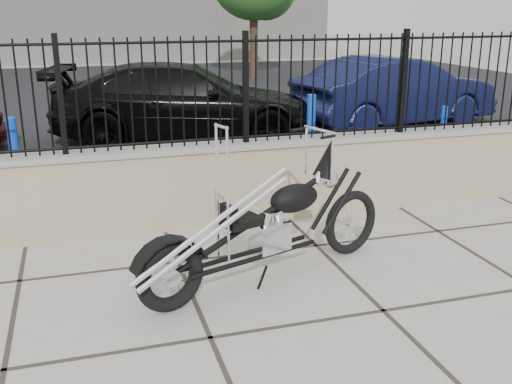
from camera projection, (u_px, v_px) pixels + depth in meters
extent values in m
plane|color=#99968E|center=(210.00, 338.00, 4.66)|extent=(90.00, 90.00, 0.00)
plane|color=black|center=(109.00, 101.00, 16.08)|extent=(30.00, 30.00, 0.00)
cube|color=gray|center=(162.00, 189.00, 6.80)|extent=(14.00, 0.36, 0.96)
cube|color=black|center=(157.00, 94.00, 6.48)|extent=(14.00, 0.08, 1.20)
imported|color=black|center=(185.00, 102.00, 11.37)|extent=(5.29, 3.05, 1.44)
imported|color=#0E1336|center=(395.00, 92.00, 12.58)|extent=(4.65, 2.39, 1.46)
cylinder|color=#0C17B5|center=(15.00, 158.00, 7.96)|extent=(0.15, 0.15, 1.07)
cylinder|color=blue|center=(311.00, 131.00, 9.46)|extent=(0.14, 0.14, 1.15)
cylinder|color=#0A13A4|center=(443.00, 131.00, 10.17)|extent=(0.11, 0.11, 0.85)
cylinder|color=#382619|center=(254.00, 36.00, 20.84)|extent=(0.29, 0.29, 2.85)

